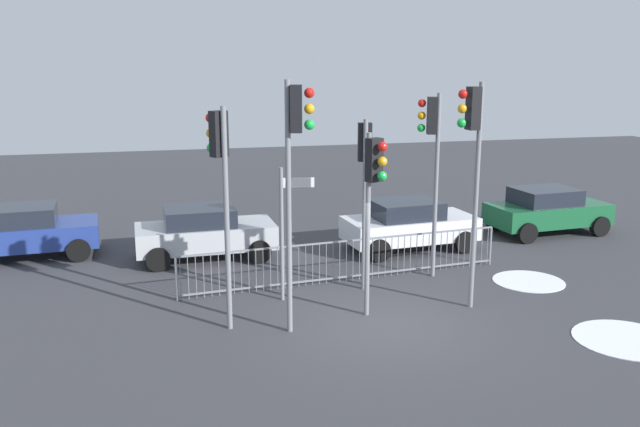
% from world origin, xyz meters
% --- Properties ---
extents(ground_plane, '(60.00, 60.00, 0.00)m').
position_xyz_m(ground_plane, '(0.00, 0.00, 0.00)').
color(ground_plane, '#38383D').
extents(traffic_light_mid_left, '(0.36, 0.56, 4.11)m').
position_xyz_m(traffic_light_mid_left, '(0.26, 2.34, 3.01)').
color(traffic_light_mid_left, slate).
rests_on(traffic_light_mid_left, ground).
extents(traffic_light_mid_right, '(0.56, 0.36, 5.07)m').
position_xyz_m(traffic_light_mid_right, '(-1.90, 0.04, 3.70)').
color(traffic_light_mid_right, slate).
rests_on(traffic_light_mid_right, ground).
extents(traffic_light_rear_right, '(0.39, 0.54, 3.97)m').
position_xyz_m(traffic_light_rear_right, '(-0.17, 0.43, 2.91)').
color(traffic_light_rear_right, slate).
rests_on(traffic_light_rear_right, ground).
extents(traffic_light_foreground_left, '(0.57, 0.32, 4.98)m').
position_xyz_m(traffic_light_foreground_left, '(2.05, 0.46, 3.64)').
color(traffic_light_foreground_left, slate).
rests_on(traffic_light_foreground_left, ground).
extents(traffic_light_foreground_right, '(0.42, 0.51, 4.56)m').
position_xyz_m(traffic_light_foreground_right, '(-3.28, 0.64, 3.34)').
color(traffic_light_foreground_right, slate).
rests_on(traffic_light_foreground_right, ground).
extents(traffic_light_rear_left, '(0.55, 0.37, 4.65)m').
position_xyz_m(traffic_light_rear_left, '(2.13, 2.77, 3.41)').
color(traffic_light_rear_left, slate).
rests_on(traffic_light_rear_left, ground).
extents(direction_sign_post, '(0.79, 0.16, 3.10)m').
position_xyz_m(direction_sign_post, '(-1.77, 1.92, 1.74)').
color(direction_sign_post, slate).
rests_on(direction_sign_post, ground).
extents(pedestrian_guard_railing, '(8.42, 0.88, 1.07)m').
position_xyz_m(pedestrian_guard_railing, '(-0.02, 2.85, 0.55)').
color(pedestrian_guard_railing, slate).
rests_on(pedestrian_guard_railing, ground).
extents(car_silver_far, '(3.84, 2.01, 1.47)m').
position_xyz_m(car_silver_far, '(-3.29, 5.76, 0.77)').
color(car_silver_far, '#B2B5BA').
rests_on(car_silver_far, ground).
extents(car_white_near, '(3.93, 2.19, 1.47)m').
position_xyz_m(car_white_near, '(2.56, 5.21, 0.77)').
color(car_white_near, silver).
rests_on(car_white_near, ground).
extents(car_green_trailing, '(3.92, 2.17, 1.47)m').
position_xyz_m(car_green_trailing, '(7.56, 5.92, 0.77)').
color(car_green_trailing, '#195933').
rests_on(car_green_trailing, ground).
extents(car_blue_mid, '(3.90, 2.13, 1.47)m').
position_xyz_m(car_blue_mid, '(-8.13, 7.06, 0.77)').
color(car_blue_mid, navy).
rests_on(car_blue_mid, ground).
extents(snow_patch_kerb, '(1.77, 1.77, 0.01)m').
position_xyz_m(snow_patch_kerb, '(4.42, 1.71, 0.01)').
color(snow_patch_kerb, white).
rests_on(snow_patch_kerb, ground).
extents(snow_patch_island, '(2.06, 2.06, 0.01)m').
position_xyz_m(snow_patch_island, '(4.36, -1.99, 0.01)').
color(snow_patch_island, white).
rests_on(snow_patch_island, ground).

